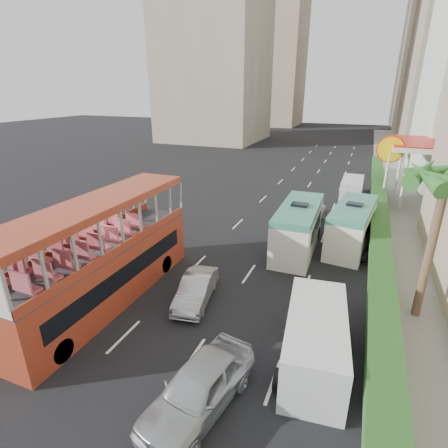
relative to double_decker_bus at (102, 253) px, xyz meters
The scene contains 17 objects.
ground_plane 6.51m from the double_decker_bus, ahead, with size 200.00×200.00×0.00m, color black.
double_decker_bus is the anchor object (origin of this frame).
car_silver_lane_a 5.01m from the double_decker_bus, 20.56° to the left, with size 1.36×3.90×1.28m, color #ABAEB2.
car_silver_lane_b 8.27m from the double_decker_bus, 29.79° to the right, with size 1.91×4.74×1.61m, color #ABAEB2.
van_asset 15.84m from the double_decker_bus, 63.48° to the left, with size 2.42×5.25×1.46m, color silver.
minibus_near 11.87m from the double_decker_bus, 51.05° to the left, with size 2.22×6.65×2.95m, color silver.
minibus_far 15.28m from the double_decker_bus, 46.14° to the left, with size 2.11×6.34×2.81m, color silver.
panel_van_near 10.08m from the double_decker_bus, ahead, with size 2.09×5.23×2.09m, color silver.
panel_van_far 24.57m from the double_decker_bus, 65.91° to the left, with size 1.84×4.61×1.84m, color silver.
sidewalk 29.26m from the double_decker_bus, 59.04° to the left, with size 6.00×120.00×0.18m, color #99968C.
kerb_wall 18.66m from the double_decker_bus, 48.93° to the left, with size 0.30×44.00×1.00m, color silver.
hedge 18.60m from the double_decker_bus, 48.93° to the left, with size 1.10×44.00×0.70m, color #2D6626.
palm_tree 14.39m from the double_decker_bus, 16.16° to the left, with size 0.36×0.36×6.40m, color brown.
shell_station 28.02m from the double_decker_bus, 55.18° to the left, with size 6.50×8.00×5.50m, color silver.
tower_far_a 87.36m from the double_decker_bus, 74.33° to the left, with size 14.00×14.00×44.00m, color tan.
tower_far_b 107.94m from the double_decker_bus, 77.53° to the left, with size 14.00×14.00×40.00m, color tan.
tower_left_b 93.68m from the double_decker_bus, 100.08° to the left, with size 16.00×16.00×46.00m, color tan.
Camera 1 is at (4.73, -11.47, 9.68)m, focal length 28.00 mm.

